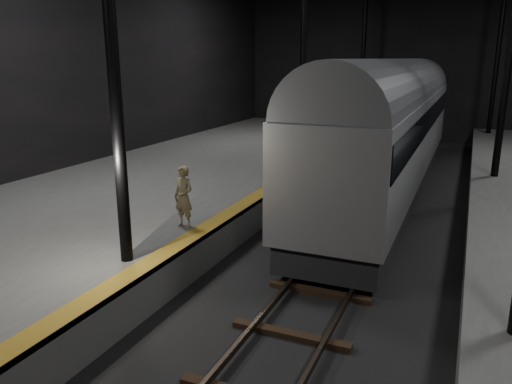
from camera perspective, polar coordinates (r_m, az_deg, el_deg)
The scene contains 6 objects.
ground at distance 13.57m, azimuth 9.67°, elevation -7.98°, with size 44.00×44.00×0.00m, color black.
platform_left at distance 16.65m, azimuth -16.17°, elevation -2.17°, with size 9.00×43.80×1.00m, color #4D4D4B.
tactile_strip at distance 14.25m, azimuth -2.93°, elevation -2.33°, with size 0.50×43.80×0.01m, color brown.
track at distance 13.54m, azimuth 9.68°, elevation -7.71°, with size 2.40×43.00×0.24m.
train at distance 20.02m, azimuth 15.25°, elevation 7.64°, with size 2.87×19.16×5.12m.
woman at distance 12.95m, azimuth -8.27°, elevation -0.56°, with size 0.59×0.39×1.61m, color #9A895E.
Camera 1 is at (2.79, -12.19, 5.26)m, focal length 35.00 mm.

